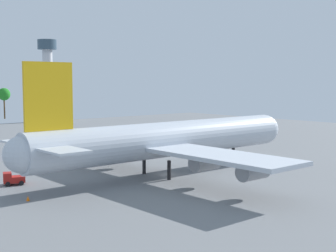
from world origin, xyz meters
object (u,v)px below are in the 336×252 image
cargo_airplane (167,140)px  safety_cone_nose (250,155)px  control_tower (48,72)px  maintenance_van (13,179)px  cargo_loader (97,151)px  safety_cone_tail (28,198)px

cargo_airplane → safety_cone_nose: cargo_airplane is taller
control_tower → maintenance_van: bearing=-119.7°
cargo_loader → safety_cone_tail: bearing=-136.1°
safety_cone_nose → safety_cone_tail: safety_cone_tail is taller
maintenance_van → safety_cone_nose: maintenance_van is taller
cargo_airplane → control_tower: control_tower is taller
maintenance_van → cargo_loader: bearing=32.1°
cargo_loader → maintenance_van: bearing=-147.9°
cargo_loader → safety_cone_tail: cargo_loader is taller
cargo_airplane → cargo_loader: 29.88m
cargo_loader → safety_cone_tail: (-31.94, -30.71, -0.77)m
maintenance_van → control_tower: 138.37m
cargo_airplane → control_tower: size_ratio=1.80×
safety_cone_nose → cargo_loader: bearing=137.0°
cargo_loader → safety_cone_nose: bearing=-43.0°
cargo_airplane → control_tower: 137.13m
safety_cone_tail → control_tower: bearing=61.7°
cargo_airplane → safety_cone_nose: (29.79, 3.72, -6.53)m
safety_cone_nose → control_tower: control_tower is taller
cargo_loader → safety_cone_nose: cargo_loader is taller
safety_cone_tail → control_tower: (70.82, 131.33, 21.77)m
cargo_airplane → cargo_loader: bearing=85.1°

